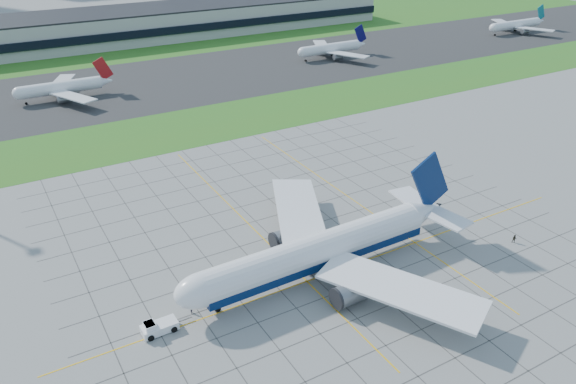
# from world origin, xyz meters

# --- Properties ---
(ground) EXTENTS (1400.00, 1400.00, 0.00)m
(ground) POSITION_xyz_m (0.00, 0.00, 0.00)
(ground) COLOR gray
(ground) RESTS_ON ground
(grass_median) EXTENTS (700.00, 35.00, 0.04)m
(grass_median) POSITION_xyz_m (0.00, 90.00, 0.02)
(grass_median) COLOR #3D7220
(grass_median) RESTS_ON ground
(asphalt_taxiway) EXTENTS (700.00, 75.00, 0.04)m
(asphalt_taxiway) POSITION_xyz_m (0.00, 145.00, 0.03)
(asphalt_taxiway) COLOR #383838
(asphalt_taxiway) RESTS_ON ground
(grass_far) EXTENTS (700.00, 145.00, 0.04)m
(grass_far) POSITION_xyz_m (0.00, 255.00, 0.02)
(grass_far) COLOR #3D7220
(grass_far) RESTS_ON ground
(apron_markings) EXTENTS (120.00, 130.00, 0.03)m
(apron_markings) POSITION_xyz_m (0.43, 11.09, 0.02)
(apron_markings) COLOR #474744
(apron_markings) RESTS_ON ground
(terminal) EXTENTS (260.00, 43.00, 15.80)m
(terminal) POSITION_xyz_m (40.00, 229.87, 7.89)
(terminal) COLOR #B7B7B2
(terminal) RESTS_ON ground
(airliner) EXTENTS (64.42, 65.27, 20.28)m
(airliner) POSITION_xyz_m (-6.61, -1.06, 5.54)
(airliner) COLOR white
(airliner) RESTS_ON ground
(pushback_tug) EXTENTS (9.17, 3.34, 2.54)m
(pushback_tug) POSITION_xyz_m (-40.12, -1.46, 1.13)
(pushback_tug) COLOR white
(pushback_tug) RESTS_ON ground
(crew_near) EXTENTS (0.63, 0.71, 1.63)m
(crew_near) POSITION_xyz_m (-33.17, 0.44, 0.81)
(crew_near) COLOR black
(crew_near) RESTS_ON ground
(crew_far) EXTENTS (1.19, 1.21, 1.96)m
(crew_far) POSITION_xyz_m (36.74, -12.92, 0.98)
(crew_far) COLOR #29261B
(crew_far) RESTS_ON ground
(distant_jet_1) EXTENTS (34.63, 42.66, 14.08)m
(distant_jet_1) POSITION_xyz_m (-28.59, 141.98, 4.48)
(distant_jet_1) COLOR white
(distant_jet_1) RESTS_ON ground
(distant_jet_2) EXTENTS (36.61, 42.66, 14.08)m
(distant_jet_2) POSITION_xyz_m (94.26, 143.32, 4.48)
(distant_jet_2) COLOR white
(distant_jet_2) RESTS_ON ground
(distant_jet_3) EXTENTS (41.75, 42.66, 14.08)m
(distant_jet_3) POSITION_xyz_m (217.46, 138.37, 4.49)
(distant_jet_3) COLOR white
(distant_jet_3) RESTS_ON ground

